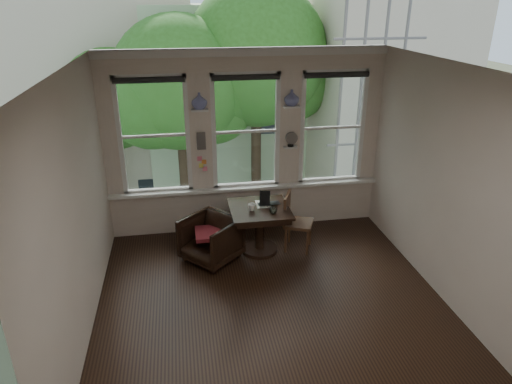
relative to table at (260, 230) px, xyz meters
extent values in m
plane|color=black|center=(-0.07, -1.34, -0.38)|extent=(4.50, 4.50, 0.00)
plane|color=silver|center=(-0.07, -1.34, 2.62)|extent=(4.50, 4.50, 0.00)
plane|color=beige|center=(-0.07, 0.91, 1.12)|extent=(4.50, 0.00, 4.50)
plane|color=beige|center=(-0.07, -3.59, 1.12)|extent=(4.50, 0.00, 4.50)
plane|color=beige|center=(-2.32, -1.34, 1.12)|extent=(0.00, 4.50, 4.50)
plane|color=beige|center=(2.18, -1.34, 1.12)|extent=(0.00, 4.50, 4.50)
cube|color=white|center=(-0.80, 0.81, 1.73)|extent=(0.26, 0.16, 0.03)
cube|color=white|center=(0.65, 0.81, 1.73)|extent=(0.26, 0.16, 0.03)
cube|color=#59544F|center=(-0.80, 0.84, 1.23)|extent=(0.14, 0.06, 0.28)
imported|color=silver|center=(-0.80, 0.81, 1.86)|extent=(0.24, 0.24, 0.25)
imported|color=silver|center=(0.65, 0.81, 1.86)|extent=(0.24, 0.24, 0.25)
imported|color=black|center=(-0.77, -0.13, -0.03)|extent=(1.06, 1.06, 0.69)
cube|color=maroon|center=(-0.77, -0.13, 0.08)|extent=(0.45, 0.45, 0.06)
imported|color=black|center=(0.16, 0.03, 0.39)|extent=(0.36, 0.24, 0.03)
imported|color=white|center=(-0.13, -0.06, 0.43)|extent=(0.12, 0.12, 0.10)
imported|color=white|center=(0.16, -0.23, 0.42)|extent=(0.12, 0.12, 0.09)
cube|color=black|center=(0.10, 0.11, 0.48)|extent=(0.17, 0.11, 0.22)
cube|color=silver|center=(0.08, 0.13, 0.38)|extent=(0.23, 0.31, 0.00)
camera|label=1|loc=(-1.11, -6.17, 3.32)|focal=32.00mm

